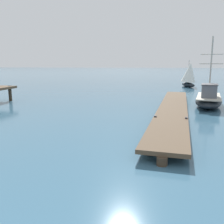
# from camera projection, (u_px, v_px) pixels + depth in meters

# --- Properties ---
(floating_dock) EXTENTS (3.46, 18.50, 0.53)m
(floating_dock) POSITION_uv_depth(u_px,v_px,m) (173.00, 108.00, 16.74)
(floating_dock) COLOR brown
(floating_dock) RESTS_ON ground
(fishing_boat_0) EXTENTS (2.89, 6.76, 5.40)m
(fishing_boat_0) POSITION_uv_depth(u_px,v_px,m) (209.00, 99.00, 19.22)
(fishing_boat_0) COLOR black
(fishing_boat_0) RESTS_ON ground
(distant_sailboat) EXTENTS (2.74, 4.22, 3.77)m
(distant_sailboat) POSITION_uv_depth(u_px,v_px,m) (189.00, 75.00, 35.43)
(distant_sailboat) COLOR black
(distant_sailboat) RESTS_ON ground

